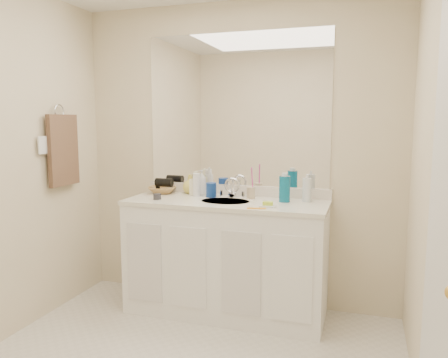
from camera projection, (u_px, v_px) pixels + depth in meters
name	position (u px, v px, depth m)	size (l,w,h in m)	color
wall_back	(236.00, 155.00, 3.51)	(2.60, 0.02, 2.40)	beige
wall_right	(440.00, 185.00, 1.88)	(0.02, 2.60, 2.40)	beige
vanity_cabinet	(226.00, 259.00, 3.35)	(1.50, 0.55, 0.85)	white
countertop	(226.00, 202.00, 3.29)	(1.52, 0.57, 0.03)	white
backsplash	(236.00, 190.00, 3.53)	(1.52, 0.03, 0.08)	silver
sink_basin	(225.00, 202.00, 3.27)	(0.37, 0.37, 0.02)	beige
faucet	(232.00, 190.00, 3.43)	(0.02, 0.02, 0.11)	silver
mirror	(236.00, 110.00, 3.45)	(1.48, 0.01, 1.20)	white
blue_mug	(211.00, 190.00, 3.44)	(0.08, 0.08, 0.11)	navy
tan_cup	(251.00, 193.00, 3.37)	(0.06, 0.06, 0.09)	#C3AD89
toothbrush	(252.00, 179.00, 3.35)	(0.01, 0.01, 0.19)	#E53CA3
mouthwash_bottle	(285.00, 189.00, 3.23)	(0.08, 0.08, 0.19)	#0A5F82
clear_pump_bottle	(307.00, 190.00, 3.24)	(0.07, 0.07, 0.18)	silver
soap_dish	(268.00, 206.00, 3.05)	(0.11, 0.09, 0.01)	white
green_soap	(268.00, 203.00, 3.04)	(0.07, 0.05, 0.03)	#BFE237
orange_comb	(256.00, 208.00, 2.98)	(0.13, 0.03, 0.01)	orange
dark_jar	(157.00, 197.00, 3.34)	(0.06, 0.06, 0.04)	#2D2C31
extra_white_bottle	(196.00, 185.00, 3.48)	(0.06, 0.06, 0.18)	white
soap_bottle_white	(202.00, 182.00, 3.52)	(0.08, 0.08, 0.20)	silver
soap_bottle_cream	(196.00, 183.00, 3.54)	(0.09, 0.09, 0.19)	#F3F0C6
soap_bottle_yellow	(190.00, 184.00, 3.61)	(0.12, 0.12, 0.16)	#D6C853
wicker_basket	(162.00, 190.00, 3.62)	(0.23, 0.23, 0.06)	olive
hair_dryer	(164.00, 183.00, 3.60)	(0.07, 0.07, 0.14)	black
towel_ring	(59.00, 111.00, 3.35)	(0.11, 0.11, 0.01)	silver
hand_towel	(63.00, 150.00, 3.39)	(0.04, 0.32, 0.55)	#3A291F
switch_plate	(43.00, 145.00, 3.20)	(0.01, 0.09, 0.13)	white
door	(446.00, 249.00, 1.63)	(0.02, 0.82, 2.00)	silver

